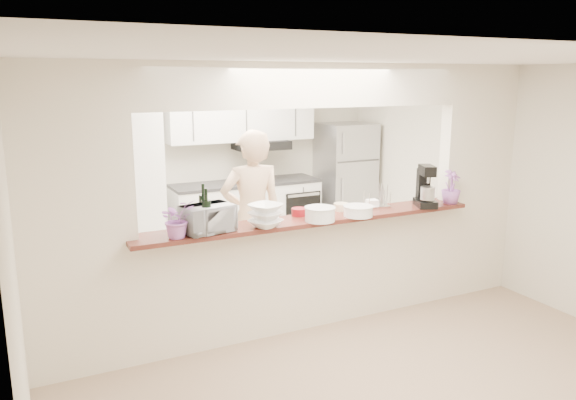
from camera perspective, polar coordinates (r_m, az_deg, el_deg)
floor at (r=5.64m, az=2.09°, el=-12.50°), size 6.00×6.00×0.00m
tile_overlay at (r=6.93m, az=-4.04°, el=-7.61°), size 5.00×2.90×0.01m
partition at (r=5.19m, az=2.22°, el=2.52°), size 5.00×0.15×2.50m
bar_counter at (r=5.42m, az=2.16°, el=-6.98°), size 3.40×0.38×1.09m
kitchen_cabinets at (r=7.69m, az=-8.76°, el=1.76°), size 3.15×0.62×2.25m
refrigerator at (r=8.57m, az=5.81°, el=2.08°), size 0.75×0.70×1.70m
flower_left at (r=4.63m, az=-11.20°, el=-1.89°), size 0.34×0.32×0.31m
wine_bottle_a at (r=4.70m, az=-8.26°, el=-1.65°), size 0.08×0.08×0.39m
wine_bottle_b at (r=4.92m, az=-8.57°, el=-1.03°), size 0.08×0.08×0.39m
toaster_oven at (r=4.76m, az=-8.16°, el=-1.90°), size 0.47×0.37×0.23m
serving_bowls at (r=4.87m, az=-2.29°, el=-1.63°), size 0.36×0.36×0.20m
plate_stack_a at (r=5.10m, az=3.26°, el=-1.43°), size 0.28×0.28×0.13m
plate_stack_b at (r=5.31m, az=7.15°, el=-1.11°), size 0.28×0.28×0.10m
red_bowl at (r=5.30m, az=1.15°, el=-1.21°), size 0.15×0.15×0.07m
tan_bowl at (r=5.53m, az=5.44°, el=-0.70°), size 0.15×0.15×0.07m
utensil_caddy at (r=5.71m, az=9.04°, el=0.26°), size 0.27×0.18×0.23m
stand_mixer at (r=5.82m, az=13.80°, el=1.20°), size 0.28×0.33×0.42m
flower_right at (r=6.02m, az=16.24°, el=1.29°), size 0.23×0.23×0.35m
person at (r=5.91m, az=-3.68°, el=-1.85°), size 0.71×0.50×1.84m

